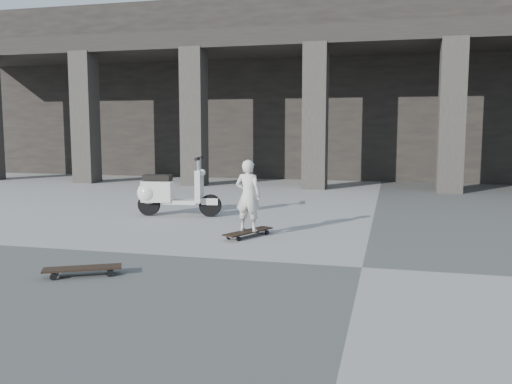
% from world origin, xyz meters
% --- Properties ---
extents(ground, '(90.00, 90.00, 0.00)m').
position_xyz_m(ground, '(0.00, 0.00, 0.00)').
color(ground, '#4A4A47').
rests_on(ground, ground).
extents(colonnade, '(28.00, 8.82, 6.00)m').
position_xyz_m(colonnade, '(-0.00, 13.77, 3.03)').
color(colonnade, black).
rests_on(colonnade, ground).
extents(longboard, '(0.62, 0.97, 0.10)m').
position_xyz_m(longboard, '(-1.83, 1.46, 0.08)').
color(longboard, black).
rests_on(longboard, ground).
extents(skateboard_spare, '(0.87, 0.60, 0.10)m').
position_xyz_m(skateboard_spare, '(-3.09, -1.18, 0.08)').
color(skateboard_spare, black).
rests_on(skateboard_spare, ground).
extents(child, '(0.43, 0.31, 1.11)m').
position_xyz_m(child, '(-1.83, 1.46, 0.65)').
color(child, beige).
rests_on(child, longboard).
extents(scooter, '(1.64, 0.63, 1.15)m').
position_xyz_m(scooter, '(-3.93, 3.05, 0.45)').
color(scooter, black).
rests_on(scooter, ground).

